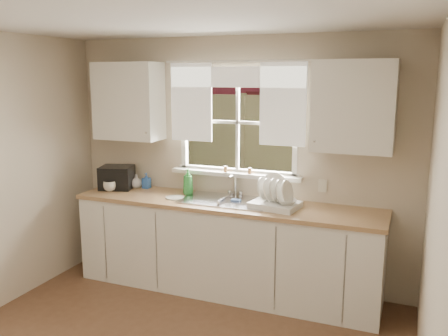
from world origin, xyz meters
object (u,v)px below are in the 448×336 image
at_px(soap_bottle_a, 188,182).
at_px(cup, 110,186).
at_px(black_appliance, 117,177).
at_px(dish_rack, 275,199).

xyz_separation_m(soap_bottle_a, cup, (-0.83, -0.18, -0.08)).
bearing_deg(black_appliance, soap_bottle_a, -13.76).
distance_m(soap_bottle_a, cup, 0.86).
bearing_deg(cup, soap_bottle_a, -12.78).
xyz_separation_m(dish_rack, black_appliance, (-1.80, 0.10, 0.04)).
bearing_deg(cup, dish_rack, -23.78).
height_order(dish_rack, cup, dish_rack).
height_order(dish_rack, soap_bottle_a, dish_rack).
relative_size(dish_rack, soap_bottle_a, 1.74).
distance_m(dish_rack, black_appliance, 1.80).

